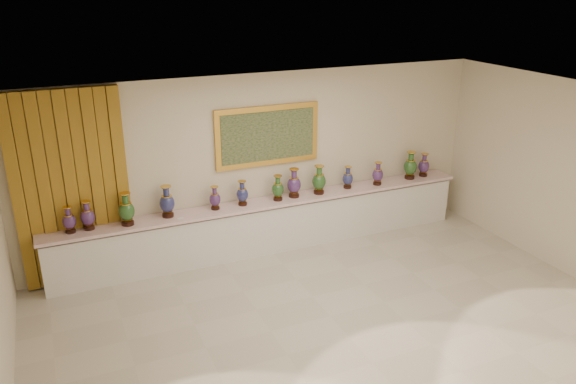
{
  "coord_description": "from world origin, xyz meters",
  "views": [
    {
      "loc": [
        -3.21,
        -5.87,
        4.39
      ],
      "look_at": [
        0.11,
        1.7,
        1.24
      ],
      "focal_mm": 35.0,
      "sensor_mm": 36.0,
      "label": 1
    }
  ],
  "objects_px": {
    "vase_0": "(69,221)",
    "vase_2": "(127,211)",
    "counter": "(269,226)",
    "vase_1": "(88,217)"
  },
  "relations": [
    {
      "from": "vase_1",
      "to": "vase_2",
      "type": "relative_size",
      "value": 0.87
    },
    {
      "from": "vase_1",
      "to": "vase_0",
      "type": "bearing_deg",
      "value": -176.45
    },
    {
      "from": "counter",
      "to": "vase_2",
      "type": "bearing_deg",
      "value": -178.61
    },
    {
      "from": "vase_2",
      "to": "counter",
      "type": "bearing_deg",
      "value": 1.39
    },
    {
      "from": "vase_0",
      "to": "counter",
      "type": "bearing_deg",
      "value": 0.04
    },
    {
      "from": "vase_0",
      "to": "vase_2",
      "type": "xyz_separation_m",
      "value": [
        0.81,
        -0.05,
        0.05
      ]
    },
    {
      "from": "vase_0",
      "to": "vase_2",
      "type": "height_order",
      "value": "vase_2"
    },
    {
      "from": "counter",
      "to": "vase_0",
      "type": "height_order",
      "value": "vase_0"
    },
    {
      "from": "counter",
      "to": "vase_2",
      "type": "relative_size",
      "value": 14.14
    },
    {
      "from": "vase_2",
      "to": "vase_0",
      "type": "bearing_deg",
      "value": 176.2
    }
  ]
}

